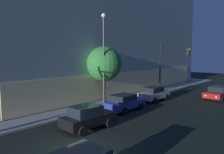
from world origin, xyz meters
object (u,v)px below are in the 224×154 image
(modern_building, at_px, (65,29))
(sidewalk_tree, at_px, (104,64))
(street_lamp_sidewalk, at_px, (104,49))
(car_silver, at_px, (154,94))
(traffic_light_far_corner, at_px, (170,61))
(car_black, at_px, (88,117))
(car_red, at_px, (218,92))
(car_blue, at_px, (124,102))

(modern_building, xyz_separation_m, sidewalk_tree, (-6.69, -16.29, -5.63))
(street_lamp_sidewalk, height_order, car_silver, street_lamp_sidewalk)
(traffic_light_far_corner, distance_m, sidewalk_tree, 10.47)
(modern_building, distance_m, car_black, 26.98)
(car_black, bearing_deg, street_lamp_sidewalk, 34.78)
(car_silver, xyz_separation_m, car_red, (6.39, -5.14, -0.07))
(street_lamp_sidewalk, xyz_separation_m, car_black, (-5.73, -3.98, -5.00))
(sidewalk_tree, bearing_deg, traffic_light_far_corner, -14.15)
(modern_building, relative_size, traffic_light_far_corner, 5.84)
(traffic_light_far_corner, xyz_separation_m, car_silver, (-5.56, -1.02, -3.70))
(street_lamp_sidewalk, bearing_deg, car_silver, -22.68)
(sidewalk_tree, bearing_deg, street_lamp_sidewalk, -137.08)
(car_black, distance_m, car_blue, 6.00)
(car_black, distance_m, car_red, 18.30)
(sidewalk_tree, xyz_separation_m, car_silver, (4.60, -3.58, -3.49))
(car_silver, bearing_deg, car_black, -172.38)
(modern_building, bearing_deg, car_black, -122.51)
(car_blue, xyz_separation_m, car_silver, (5.70, 0.21, 0.04))
(traffic_light_far_corner, relative_size, car_silver, 1.56)
(sidewalk_tree, xyz_separation_m, car_black, (-6.96, -5.12, -3.48))
(traffic_light_far_corner, height_order, car_blue, traffic_light_far_corner)
(car_black, bearing_deg, traffic_light_far_corner, 8.51)
(car_blue, bearing_deg, car_silver, 2.08)
(car_black, bearing_deg, car_red, -11.33)
(traffic_light_far_corner, height_order, car_silver, traffic_light_far_corner)
(car_black, bearing_deg, modern_building, 57.49)
(car_blue, height_order, car_silver, car_silver)
(sidewalk_tree, distance_m, car_blue, 5.29)
(modern_building, bearing_deg, traffic_light_far_corner, -79.59)
(traffic_light_far_corner, height_order, street_lamp_sidewalk, street_lamp_sidewalk)
(street_lamp_sidewalk, height_order, car_black, street_lamp_sidewalk)
(street_lamp_sidewalk, bearing_deg, car_black, -145.22)
(traffic_light_far_corner, bearing_deg, street_lamp_sidewalk, 172.90)
(street_lamp_sidewalk, distance_m, car_red, 15.24)
(modern_building, xyz_separation_m, traffic_light_far_corner, (3.46, -18.85, -5.43))
(sidewalk_tree, bearing_deg, modern_building, 67.68)
(street_lamp_sidewalk, relative_size, car_silver, 2.19)
(street_lamp_sidewalk, height_order, sidewalk_tree, street_lamp_sidewalk)
(sidewalk_tree, bearing_deg, car_blue, -106.28)
(car_blue, distance_m, car_silver, 5.70)
(street_lamp_sidewalk, relative_size, car_blue, 2.13)
(street_lamp_sidewalk, distance_m, car_black, 8.58)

